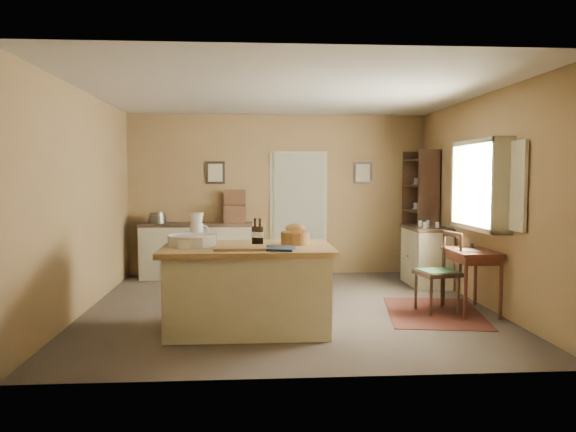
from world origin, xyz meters
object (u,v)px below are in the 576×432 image
object	(u,v)px
sideboard	(197,248)
desk_chair	(437,273)
shelving_unit	(423,214)
work_island	(247,285)
writing_desk	(471,258)
right_cabinet	(426,255)

from	to	relation	value
sideboard	desk_chair	size ratio (longest dim) A/B	1.90
sideboard	shelving_unit	xyz separation A→B (m)	(3.70, -0.20, 0.56)
work_island	writing_desk	xyz separation A→B (m)	(2.72, 0.58, 0.18)
sideboard	shelving_unit	distance (m)	3.74
sideboard	writing_desk	bearing A→B (deg)	-36.37
desk_chair	sideboard	bearing A→B (deg)	128.43
desk_chair	shelving_unit	world-z (taller)	shelving_unit
right_cabinet	shelving_unit	bearing A→B (deg)	77.11
right_cabinet	shelving_unit	world-z (taller)	shelving_unit
sideboard	shelving_unit	world-z (taller)	shelving_unit
writing_desk	desk_chair	distance (m)	0.45
right_cabinet	shelving_unit	distance (m)	0.90
work_island	right_cabinet	size ratio (longest dim) A/B	1.84
sideboard	writing_desk	xyz separation A→B (m)	(3.54, -2.61, 0.18)
writing_desk	desk_chair	size ratio (longest dim) A/B	0.85
work_island	desk_chair	distance (m)	2.39
desk_chair	work_island	bearing A→B (deg)	-177.40
shelving_unit	work_island	bearing A→B (deg)	-133.91
shelving_unit	desk_chair	bearing A→B (deg)	-103.34
desk_chair	writing_desk	bearing A→B (deg)	-16.75
writing_desk	desk_chair	bearing A→B (deg)	175.41
work_island	right_cabinet	distance (m)	3.57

